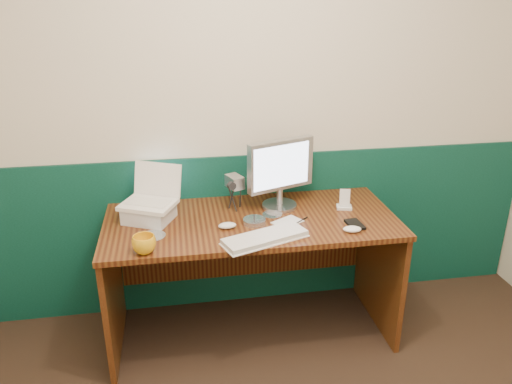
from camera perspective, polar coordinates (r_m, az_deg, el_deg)
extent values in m
cube|color=beige|center=(2.94, 0.60, 8.99)|extent=(3.50, 0.04, 2.50)
cube|color=#062E24|center=(3.19, 0.58, -4.31)|extent=(3.48, 0.02, 1.00)
cube|color=#351509|center=(2.92, -0.50, -9.77)|extent=(1.60, 0.70, 0.75)
cube|color=silver|center=(2.77, -12.13, -2.40)|extent=(0.30, 0.29, 0.08)
cube|color=silver|center=(2.51, 1.03, -5.30)|extent=(0.45, 0.28, 0.02)
ellipsoid|color=white|center=(2.64, 10.94, -4.19)|extent=(0.10, 0.07, 0.03)
ellipsoid|color=silver|center=(2.64, -3.30, -3.84)|extent=(0.10, 0.06, 0.03)
imported|color=gold|center=(2.44, -12.67, -5.85)|extent=(0.14, 0.14, 0.09)
cylinder|color=silver|center=(2.69, -0.20, -3.35)|extent=(0.12, 0.12, 0.03)
cylinder|color=#B3BDC4|center=(2.61, -11.72, -4.91)|extent=(0.13, 0.13, 0.00)
cylinder|color=#ACB3BC|center=(2.80, 1.87, -2.56)|extent=(0.11, 0.11, 0.00)
cylinder|color=black|center=(2.72, 5.08, -3.35)|extent=(0.11, 0.09, 0.01)
cube|color=silver|center=(2.71, 3.61, -3.44)|extent=(0.19, 0.17, 0.00)
cube|color=silver|center=(2.91, 10.03, -1.71)|extent=(0.10, 0.08, 0.02)
cube|color=silver|center=(2.89, 10.10, -0.65)|extent=(0.06, 0.04, 0.10)
cube|color=black|center=(2.71, 11.23, -3.66)|extent=(0.08, 0.13, 0.01)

